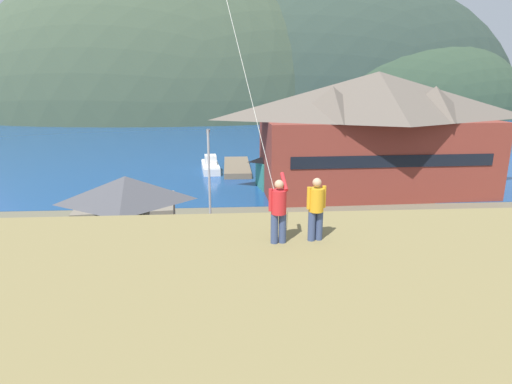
{
  "coord_description": "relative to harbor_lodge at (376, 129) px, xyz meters",
  "views": [
    {
      "loc": [
        -2.53,
        -18.56,
        11.13
      ],
      "look_at": [
        -0.72,
        9.0,
        3.79
      ],
      "focal_mm": 29.65,
      "sensor_mm": 36.0,
      "label": 1
    }
  ],
  "objects": [
    {
      "name": "parked_car_mid_row_center",
      "position": [
        -6.43,
        -15.26,
        -5.29
      ],
      "size": [
        4.26,
        2.17,
        1.82
      ],
      "color": "#B28923",
      "rests_on": "parking_lot_pad"
    },
    {
      "name": "moored_boat_wharfside",
      "position": [
        -16.93,
        10.78,
        -5.64
      ],
      "size": [
        2.61,
        6.39,
        2.16
      ],
      "color": "silver",
      "rests_on": "ground"
    },
    {
      "name": "person_companion",
      "position": [
        -12.33,
        -30.6,
        1.46
      ],
      "size": [
        0.54,
        0.4,
        1.74
      ],
      "color": "#384770",
      "rests_on": "grassy_hill_foreground"
    },
    {
      "name": "storage_shed_near_lot",
      "position": [
        -20.89,
        -16.15,
        -3.49
      ],
      "size": [
        6.56,
        5.61,
        5.54
      ],
      "color": "#756B5B",
      "rests_on": "ground"
    },
    {
      "name": "bay_water",
      "position": [
        -12.12,
        37.23,
        -6.34
      ],
      "size": [
        360.0,
        84.0,
        0.03
      ],
      "primitive_type": "cube",
      "color": "navy",
      "rests_on": "ground"
    },
    {
      "name": "parked_car_front_row_end",
      "position": [
        -14.83,
        -15.58,
        -5.29
      ],
      "size": [
        4.32,
        2.29,
        1.82
      ],
      "color": "black",
      "rests_on": "parking_lot_pad"
    },
    {
      "name": "far_hill_center_saddle",
      "position": [
        32.0,
        90.92,
        -6.36
      ],
      "size": [
        96.18,
        46.06,
        55.29
      ],
      "primitive_type": "ellipsoid",
      "color": "#334733",
      "rests_on": "ground"
    },
    {
      "name": "parked_car_lone_by_shed",
      "position": [
        -7.4,
        -22.32,
        -5.29
      ],
      "size": [
        4.33,
        2.32,
        1.82
      ],
      "color": "red",
      "rests_on": "parking_lot_pad"
    },
    {
      "name": "storage_shed_waterside",
      "position": [
        -9.07,
        2.31,
        -4.24
      ],
      "size": [
        5.79,
        4.62,
        4.08
      ],
      "color": "#338475",
      "rests_on": "ground"
    },
    {
      "name": "far_hill_east_peak",
      "position": [
        18.54,
        99.2,
        -6.36
      ],
      "size": [
        124.8,
        58.89,
        88.21
      ],
      "primitive_type": "ellipsoid",
      "color": "#2D3D33",
      "rests_on": "ground"
    },
    {
      "name": "parked_car_back_row_right",
      "position": [
        -13.21,
        -21.79,
        -5.29
      ],
      "size": [
        4.28,
        2.22,
        1.82
      ],
      "color": "#236633",
      "rests_on": "parking_lot_pad"
    },
    {
      "name": "parked_car_mid_row_far",
      "position": [
        -18.4,
        -21.46,
        -5.29
      ],
      "size": [
        4.35,
        2.36,
        1.82
      ],
      "color": "navy",
      "rests_on": "parking_lot_pad"
    },
    {
      "name": "ground_plane",
      "position": [
        -12.12,
        -22.77,
        -6.36
      ],
      "size": [
        600.0,
        600.0,
        0.0
      ],
      "primitive_type": "plane",
      "color": "#66604C"
    },
    {
      "name": "wharf_dock",
      "position": [
        -13.62,
        11.74,
        -6.01
      ],
      "size": [
        3.2,
        11.21,
        0.7
      ],
      "color": "#70604C",
      "rests_on": "ground"
    },
    {
      "name": "parking_light_pole",
      "position": [
        -16.04,
        -12.22,
        -1.85
      ],
      "size": [
        0.24,
        0.78,
        7.72
      ],
      "color": "#ADADB2",
      "rests_on": "parking_lot_pad"
    },
    {
      "name": "parked_car_back_row_left",
      "position": [
        0.64,
        -16.24,
        -5.29
      ],
      "size": [
        4.27,
        2.19,
        1.82
      ],
      "color": "silver",
      "rests_on": "parking_lot_pad"
    },
    {
      "name": "harbor_lodge",
      "position": [
        0.0,
        0.0,
        0.0
      ],
      "size": [
        23.79,
        11.76,
        11.92
      ],
      "color": "brown",
      "rests_on": "ground"
    },
    {
      "name": "parked_car_mid_row_near",
      "position": [
        -23.05,
        -21.37,
        -5.29
      ],
      "size": [
        4.31,
        2.28,
        1.82
      ],
      "color": "#236633",
      "rests_on": "parking_lot_pad"
    },
    {
      "name": "far_hill_west_ridge",
      "position": [
        -35.69,
        91.46,
        -6.36
      ],
      "size": [
        113.2,
        57.43,
        90.99
      ],
      "primitive_type": "ellipsoid",
      "color": "#3D4C38",
      "rests_on": "ground"
    },
    {
      "name": "parking_lot_pad",
      "position": [
        -12.12,
        -17.77,
        -6.31
      ],
      "size": [
        40.0,
        20.0,
        0.1
      ],
      "primitive_type": "cube",
      "color": "slate",
      "rests_on": "ground"
    },
    {
      "name": "person_kite_flyer",
      "position": [
        -13.36,
        -30.74,
        1.48
      ],
      "size": [
        0.52,
        0.68,
        1.86
      ],
      "color": "#384770",
      "rests_on": "grassy_hill_foreground"
    }
  ]
}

